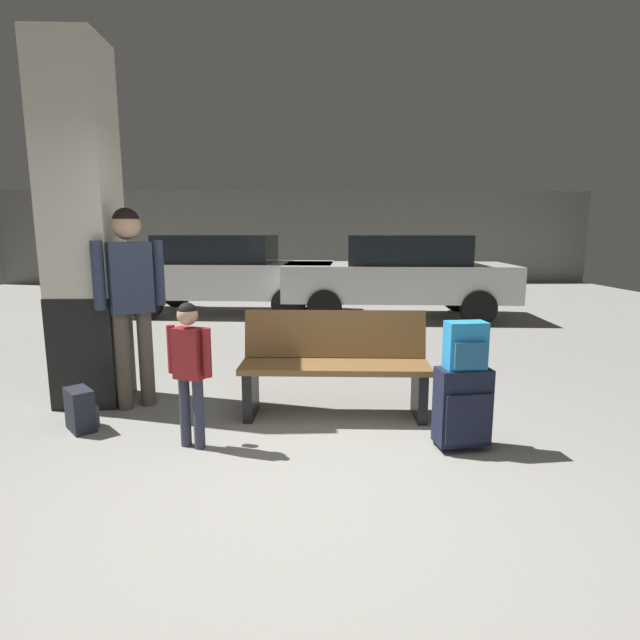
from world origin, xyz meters
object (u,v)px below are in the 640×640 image
adult (130,287)px  structural_pillar (83,230)px  backpack_bright (466,346)px  parked_car_near (399,274)px  suitcase (463,407)px  parked_car_far (225,272)px  backpack_dark_floor (81,410)px  bench (335,364)px  child (189,359)px

adult → structural_pillar: bearing=157.2°
structural_pillar → adult: bearing=-22.8°
backpack_bright → parked_car_near: (0.64, 5.75, 0.03)m
suitcase → backpack_bright: (-0.00, -0.00, 0.45)m
parked_car_far → structural_pillar: bearing=-95.1°
suitcase → backpack_bright: size_ratio=1.78×
structural_pillar → parked_car_far: structural_pillar is taller
structural_pillar → suitcase: 3.55m
suitcase → backpack_dark_floor: bearing=170.9°
bench → parked_car_far: parked_car_far is taller
child → adult: bearing=127.5°
suitcase → backpack_dark_floor: 2.97m
backpack_bright → backpack_dark_floor: size_ratio=1.00×
child → parked_car_far: size_ratio=0.25×
suitcase → parked_car_near: size_ratio=0.14×
structural_pillar → adult: size_ratio=1.80×
suitcase → child: bearing=176.8°
suitcase → child: 2.00m
structural_pillar → parked_car_near: (3.74, 4.55, -0.77)m
suitcase → parked_car_far: (-2.64, 6.38, 0.48)m
bench → parked_car_near: parked_car_near is taller
bench → parked_car_near: size_ratio=0.39×
parked_car_near → suitcase: bearing=-96.4°
suitcase → structural_pillar: bearing=158.9°
suitcase → adult: size_ratio=0.34×
bench → parked_car_far: 5.89m
suitcase → child: (-1.97, 0.11, 0.34)m
parked_car_far → child: bearing=-83.9°
adult → backpack_dark_floor: size_ratio=5.21×
backpack_bright → parked_car_far: parked_car_far is taller
structural_pillar → backpack_dark_floor: size_ratio=9.36×
structural_pillar → suitcase: structural_pillar is taller
backpack_bright → child: child is taller
suitcase → parked_car_far: 6.92m
parked_car_near → backpack_bright: bearing=-96.4°
backpack_bright → backpack_dark_floor: 3.02m
suitcase → parked_car_far: parked_car_far is taller
parked_car_far → backpack_dark_floor: bearing=-92.8°
parked_car_near → parked_car_far: bearing=169.1°
bench → parked_car_near: bearing=73.1°
adult → backpack_dark_floor: adult is taller
suitcase → backpack_dark_floor: suitcase is taller
backpack_dark_floor → parked_car_near: 6.40m
structural_pillar → adult: 0.68m
backpack_dark_floor → parked_car_far: size_ratio=0.08×
suitcase → backpack_dark_floor: size_ratio=1.78×
bench → suitcase: bench is taller
bench → backpack_dark_floor: 2.09m
backpack_bright → adult: bearing=159.2°
structural_pillar → child: structural_pillar is taller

